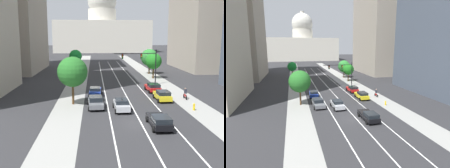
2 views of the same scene
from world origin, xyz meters
TOP-DOWN VIEW (x-y plane):
  - ground_plane at (0.00, 40.00)m, footprint 400.00×400.00m
  - sidewalk_left at (-8.45, 35.00)m, footprint 3.90×130.00m
  - sidewalk_right at (8.45, 35.00)m, footprint 3.90×130.00m
  - lane_stripe_left at (-3.25, 25.00)m, footprint 0.16×90.00m
  - lane_stripe_center at (0.00, 25.00)m, footprint 0.16×90.00m
  - lane_stripe_right at (3.25, 25.00)m, footprint 0.16×90.00m
  - office_tower_far_left at (-29.40, 46.55)m, footprint 20.92×25.32m
  - office_tower_far_right at (29.69, 47.96)m, footprint 21.52×26.07m
  - capitol_building at (0.00, 131.34)m, footprint 54.07×24.57m
  - car_yellow at (4.88, 10.32)m, footprint 2.05×4.36m
  - car_gray at (-4.88, 7.19)m, footprint 2.25×4.82m
  - car_silver at (-1.63, 5.52)m, footprint 2.02×4.28m
  - car_red at (4.89, 16.69)m, footprint 2.26×4.35m
  - car_blue at (-4.88, 14.39)m, footprint 2.16×4.58m
  - car_black at (1.63, -1.13)m, footprint 2.06×4.77m
  - traffic_signal_mast at (4.26, 23.34)m, footprint 8.15×0.39m
  - fire_hydrant at (7.58, 4.97)m, footprint 0.26×0.35m
  - cyclist at (8.55, 11.11)m, footprint 0.36×1.70m
  - street_tree_far_right at (8.06, 30.92)m, footprint 3.56×3.56m
  - street_tree_near_left at (-9.27, 35.00)m, footprint 2.90×2.90m
  - street_tree_near_right at (8.60, 38.02)m, footprint 4.20×4.20m
  - street_tree_mid_left at (-7.96, 9.12)m, footprint 4.12×4.12m

SIDE VIEW (x-z plane):
  - ground_plane at x=0.00m, z-range 0.00..0.00m
  - sidewalk_left at x=-8.45m, z-range 0.00..0.01m
  - sidewalk_right at x=8.45m, z-range 0.00..0.01m
  - lane_stripe_left at x=-3.25m, z-range 0.01..0.02m
  - lane_stripe_center at x=0.00m, z-range 0.01..0.02m
  - lane_stripe_right at x=3.25m, z-range 0.01..0.02m
  - fire_hydrant at x=7.58m, z-range 0.01..0.92m
  - car_blue at x=-4.88m, z-range 0.03..1.43m
  - car_black at x=1.63m, z-range 0.03..1.46m
  - car_red at x=4.89m, z-range 0.04..1.50m
  - car_silver at x=-1.63m, z-range 0.04..1.51m
  - car_gray at x=-4.88m, z-range 0.02..1.53m
  - car_yellow at x=4.88m, z-range 0.04..1.57m
  - cyclist at x=8.55m, z-range -0.01..1.71m
  - street_tree_far_right at x=8.06m, z-range 1.02..6.64m
  - street_tree_near_right at x=8.60m, z-range 0.97..7.13m
  - street_tree_mid_left at x=-7.96m, z-range 1.22..7.82m
  - street_tree_near_left at x=-9.27m, z-range 1.60..7.78m
  - traffic_signal_mast at x=4.26m, z-range 1.34..8.13m
  - capitol_building at x=0.00m, z-range -6.60..31.75m
  - office_tower_far_left at x=-29.40m, z-range 0.04..48.60m
  - office_tower_far_right at x=29.69m, z-range 0.04..59.02m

